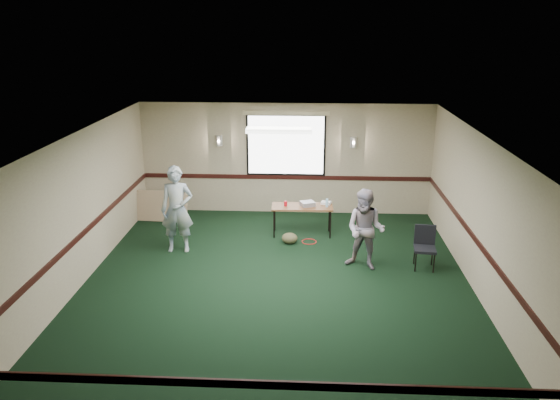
{
  "coord_description": "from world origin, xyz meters",
  "views": [
    {
      "loc": [
        0.54,
        -8.81,
        4.55
      ],
      "look_at": [
        0.0,
        1.3,
        1.2
      ],
      "focal_mm": 35.0,
      "sensor_mm": 36.0,
      "label": 1
    }
  ],
  "objects_px": {
    "folding_table": "(302,208)",
    "projector": "(307,204)",
    "person_left": "(177,209)",
    "conference_chair": "(425,243)",
    "person_right": "(365,230)"
  },
  "relations": [
    {
      "from": "projector",
      "to": "person_left",
      "type": "height_order",
      "value": "person_left"
    },
    {
      "from": "folding_table",
      "to": "projector",
      "type": "xyz_separation_m",
      "value": [
        0.11,
        0.02,
        0.1
      ]
    },
    {
      "from": "person_left",
      "to": "person_right",
      "type": "relative_size",
      "value": 1.15
    },
    {
      "from": "projector",
      "to": "person_left",
      "type": "bearing_deg",
      "value": 178.89
    },
    {
      "from": "projector",
      "to": "conference_chair",
      "type": "relative_size",
      "value": 0.35
    },
    {
      "from": "person_left",
      "to": "folding_table",
      "type": "bearing_deg",
      "value": 16.86
    },
    {
      "from": "projector",
      "to": "conference_chair",
      "type": "bearing_deg",
      "value": -57.21
    },
    {
      "from": "person_left",
      "to": "person_right",
      "type": "bearing_deg",
      "value": -14.67
    },
    {
      "from": "person_left",
      "to": "projector",
      "type": "bearing_deg",
      "value": 16.37
    },
    {
      "from": "folding_table",
      "to": "person_right",
      "type": "relative_size",
      "value": 0.86
    },
    {
      "from": "conference_chair",
      "to": "person_right",
      "type": "xyz_separation_m",
      "value": [
        -1.16,
        -0.11,
        0.3
      ]
    },
    {
      "from": "folding_table",
      "to": "person_right",
      "type": "height_order",
      "value": "person_right"
    },
    {
      "from": "folding_table",
      "to": "projector",
      "type": "height_order",
      "value": "projector"
    },
    {
      "from": "projector",
      "to": "folding_table",
      "type": "bearing_deg",
      "value": 167.07
    },
    {
      "from": "conference_chair",
      "to": "person_right",
      "type": "bearing_deg",
      "value": -168.61
    }
  ]
}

